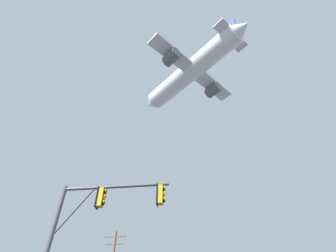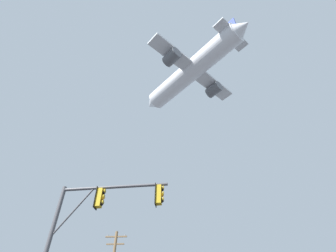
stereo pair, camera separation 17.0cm
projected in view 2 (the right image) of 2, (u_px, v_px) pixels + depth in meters
The scene contains 2 objects.
signal_pole_near at pixel (91, 221), 11.06m from camera, with size 5.32×0.61×6.78m.
airplane at pixel (191, 71), 43.95m from camera, with size 19.65×19.38×6.70m.
Camera 2 is at (0.18, -3.24, 1.20)m, focal length 26.23 mm.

